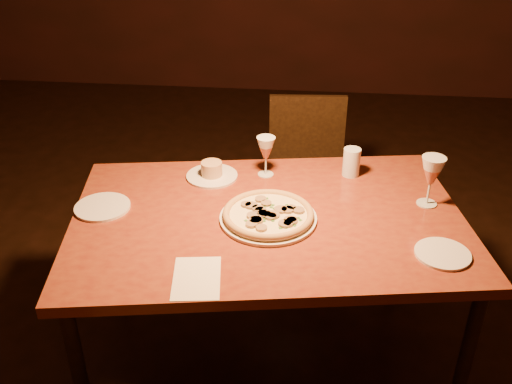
# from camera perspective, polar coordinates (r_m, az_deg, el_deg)

# --- Properties ---
(floor) EXTENTS (7.00, 7.00, 0.00)m
(floor) POSITION_cam_1_polar(r_m,az_deg,el_deg) (2.71, -4.83, -15.68)
(floor) COLOR black
(floor) RESTS_ON ground
(dining_table) EXTENTS (1.60, 1.17, 0.78)m
(dining_table) POSITION_cam_1_polar(r_m,az_deg,el_deg) (2.18, 1.20, -3.93)
(dining_table) COLOR brown
(dining_table) RESTS_ON floor
(chair_far) EXTENTS (0.44, 0.44, 0.86)m
(chair_far) POSITION_cam_1_polar(r_m,az_deg,el_deg) (3.13, 5.09, 2.32)
(chair_far) COLOR black
(chair_far) RESTS_ON floor
(pizza_plate) EXTENTS (0.36, 0.36, 0.04)m
(pizza_plate) POSITION_cam_1_polar(r_m,az_deg,el_deg) (2.11, 1.23, -2.29)
(pizza_plate) COLOR white
(pizza_plate) RESTS_ON dining_table
(ramekin_saucer) EXTENTS (0.22, 0.22, 0.07)m
(ramekin_saucer) POSITION_cam_1_polar(r_m,az_deg,el_deg) (2.40, -4.44, 1.98)
(ramekin_saucer) COLOR white
(ramekin_saucer) RESTS_ON dining_table
(wine_glass_far) EXTENTS (0.08, 0.08, 0.17)m
(wine_glass_far) POSITION_cam_1_polar(r_m,az_deg,el_deg) (2.38, 0.99, 3.58)
(wine_glass_far) COLOR #AC6247
(wine_glass_far) RESTS_ON dining_table
(wine_glass_right) EXTENTS (0.09, 0.09, 0.20)m
(wine_glass_right) POSITION_cam_1_polar(r_m,az_deg,el_deg) (2.26, 17.04, 1.04)
(wine_glass_right) COLOR #AC6247
(wine_glass_right) RESTS_ON dining_table
(water_tumbler) EXTENTS (0.07, 0.07, 0.12)m
(water_tumbler) POSITION_cam_1_polar(r_m,az_deg,el_deg) (2.43, 9.52, 2.97)
(water_tumbler) COLOR silver
(water_tumbler) RESTS_ON dining_table
(side_plate_left) EXTENTS (0.21, 0.21, 0.01)m
(side_plate_left) POSITION_cam_1_polar(r_m,az_deg,el_deg) (2.26, -15.10, -1.46)
(side_plate_left) COLOR white
(side_plate_left) RESTS_ON dining_table
(side_plate_near) EXTENTS (0.19, 0.19, 0.01)m
(side_plate_near) POSITION_cam_1_polar(r_m,az_deg,el_deg) (2.03, 18.16, -5.89)
(side_plate_near) COLOR white
(side_plate_near) RESTS_ON dining_table
(menu_card) EXTENTS (0.18, 0.24, 0.00)m
(menu_card) POSITION_cam_1_polar(r_m,az_deg,el_deg) (1.85, -5.96, -8.55)
(menu_card) COLOR white
(menu_card) RESTS_ON dining_table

